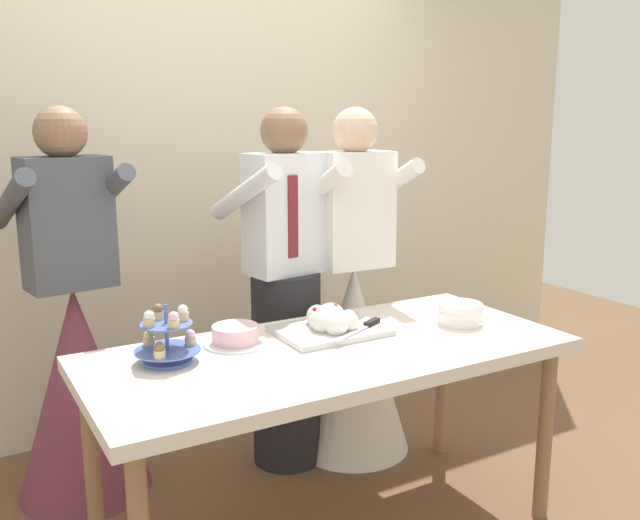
% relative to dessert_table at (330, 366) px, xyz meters
% --- Properties ---
extents(rear_wall, '(5.20, 0.10, 2.90)m').
position_rel_dessert_table_xyz_m(rear_wall, '(0.00, 1.38, 0.75)').
color(rear_wall, beige).
rests_on(rear_wall, ground_plane).
extents(dessert_table, '(1.80, 0.80, 0.78)m').
position_rel_dessert_table_xyz_m(dessert_table, '(0.00, 0.00, 0.00)').
color(dessert_table, silver).
rests_on(dessert_table, ground_plane).
extents(cupcake_stand, '(0.23, 0.23, 0.21)m').
position_rel_dessert_table_xyz_m(cupcake_stand, '(-0.57, 0.14, 0.16)').
color(cupcake_stand, '#4C66B2').
rests_on(cupcake_stand, dessert_table).
extents(main_cake_tray, '(0.42, 0.33, 0.13)m').
position_rel_dessert_table_xyz_m(main_cake_tray, '(0.09, 0.14, 0.12)').
color(main_cake_tray, silver).
rests_on(main_cake_tray, dessert_table).
extents(plate_stack, '(0.19, 0.19, 0.09)m').
position_rel_dessert_table_xyz_m(plate_stack, '(0.62, -0.01, 0.12)').
color(plate_stack, white).
rests_on(plate_stack, dessert_table).
extents(round_cake, '(0.24, 0.24, 0.07)m').
position_rel_dessert_table_xyz_m(round_cake, '(-0.29, 0.20, 0.11)').
color(round_cake, white).
rests_on(round_cake, dessert_table).
extents(person_groom, '(0.52, 0.55, 1.66)m').
position_rel_dessert_table_xyz_m(person_groom, '(0.14, 0.63, 0.05)').
color(person_groom, '#232328').
rests_on(person_groom, ground_plane).
extents(person_bride, '(0.56, 0.56, 1.66)m').
position_rel_dessert_table_xyz_m(person_bride, '(0.48, 0.59, -0.12)').
color(person_bride, white).
rests_on(person_bride, ground_plane).
extents(person_guest, '(0.56, 0.56, 1.66)m').
position_rel_dessert_table_xyz_m(person_guest, '(-0.76, 0.83, -0.12)').
color(person_guest, brown).
rests_on(person_guest, ground_plane).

